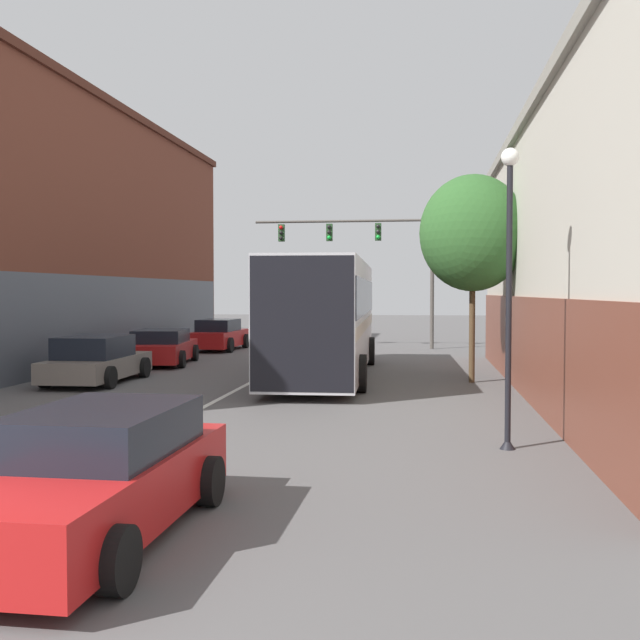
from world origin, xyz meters
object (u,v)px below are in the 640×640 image
hatchback_foreground (96,476)px  street_lamp (509,282)px  parked_car_left_far (220,335)px  parked_car_left_mid (96,361)px  bus (326,313)px  street_tree_near (473,233)px  parked_car_left_near (162,347)px  traffic_signal_gantry (371,248)px

hatchback_foreground → street_lamp: size_ratio=0.89×
hatchback_foreground → parked_car_left_far: (-5.65, 25.21, 0.02)m
parked_car_left_mid → bus: bearing=-68.9°
street_lamp → street_tree_near: street_tree_near is taller
parked_car_left_far → street_tree_near: 15.46m
hatchback_foreground → parked_car_left_near: (-5.93, 18.46, -0.04)m
bus → parked_car_left_near: 7.13m
street_lamp → bus: bearing=113.1°
hatchback_foreground → street_lamp: 7.43m
bus → street_tree_near: bearing=-105.7°
bus → parked_car_left_mid: 7.00m
parked_car_left_far → street_tree_near: size_ratio=0.73×
parked_car_left_far → street_tree_near: bearing=-134.6°
parked_car_left_mid → street_lamp: street_lamp is taller
traffic_signal_gantry → street_tree_near: (3.84, -12.73, -0.34)m
parked_car_left_near → street_tree_near: bearing=-118.0°
parked_car_left_far → street_lamp: (10.53, -20.03, 2.12)m
hatchback_foreground → parked_car_left_mid: bearing=25.2°
parked_car_left_near → street_tree_near: street_tree_near is taller
parked_car_left_near → parked_car_left_far: (0.27, 6.75, 0.06)m
street_lamp → hatchback_foreground: bearing=-133.2°
hatchback_foreground → traffic_signal_gantry: (1.03, 27.22, 4.00)m
parked_car_left_mid → parked_car_left_far: bearing=-2.6°
hatchback_foreground → street_tree_near: (4.87, 14.49, 3.67)m
bus → traffic_signal_gantry: bearing=-5.0°
hatchback_foreground → street_tree_near: size_ratio=0.74×
traffic_signal_gantry → street_lamp: 22.45m
parked_car_left_far → street_lamp: size_ratio=0.88×
bus → traffic_signal_gantry: (0.59, 11.66, 2.67)m
traffic_signal_gantry → parked_car_left_near: bearing=-128.5°
street_lamp → street_tree_near: (-0.00, 9.31, 1.53)m
traffic_signal_gantry → street_lamp: size_ratio=1.67×
hatchback_foreground → parked_car_left_mid: hatchback_foreground is taller
bus → traffic_signal_gantry: traffic_signal_gantry is taller
parked_car_left_mid → street_lamp: (10.77, -7.73, 2.15)m
bus → parked_car_left_mid: bearing=110.5°
bus → parked_car_left_far: 11.49m
parked_car_left_near → parked_car_left_far: parked_car_left_far is taller
bus → street_lamp: (4.43, -10.38, 0.81)m
bus → street_lamp: 11.31m
parked_car_left_mid → street_tree_near: bearing=-83.2°
parked_car_left_mid → street_lamp: size_ratio=0.88×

